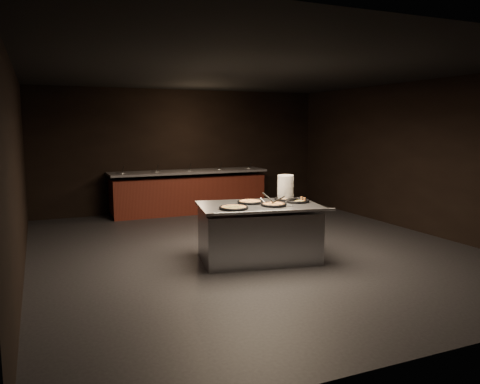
{
  "coord_description": "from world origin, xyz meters",
  "views": [
    {
      "loc": [
        -3.23,
        -6.94,
        2.04
      ],
      "look_at": [
        -0.1,
        0.3,
        0.92
      ],
      "focal_mm": 35.0,
      "sensor_mm": 36.0,
      "label": 1
    }
  ],
  "objects_px": {
    "serving_counter": "(258,233)",
    "pan_cheese_whole": "(250,202)",
    "pan_veggie_whole": "(234,208)",
    "plate_stack": "(286,187)"
  },
  "relations": [
    {
      "from": "pan_veggie_whole",
      "to": "pan_cheese_whole",
      "type": "distance_m",
      "value": 0.58
    },
    {
      "from": "serving_counter",
      "to": "plate_stack",
      "type": "height_order",
      "value": "plate_stack"
    },
    {
      "from": "plate_stack",
      "to": "pan_cheese_whole",
      "type": "height_order",
      "value": "plate_stack"
    },
    {
      "from": "serving_counter",
      "to": "pan_veggie_whole",
      "type": "xyz_separation_m",
      "value": [
        -0.5,
        -0.21,
        0.47
      ]
    },
    {
      "from": "pan_veggie_whole",
      "to": "serving_counter",
      "type": "bearing_deg",
      "value": 22.86
    },
    {
      "from": "pan_veggie_whole",
      "to": "pan_cheese_whole",
      "type": "height_order",
      "value": "same"
    },
    {
      "from": "serving_counter",
      "to": "pan_cheese_whole",
      "type": "relative_size",
      "value": 4.96
    },
    {
      "from": "plate_stack",
      "to": "pan_veggie_whole",
      "type": "relative_size",
      "value": 0.9
    },
    {
      "from": "serving_counter",
      "to": "pan_cheese_whole",
      "type": "distance_m",
      "value": 0.5
    },
    {
      "from": "serving_counter",
      "to": "pan_veggie_whole",
      "type": "height_order",
      "value": "pan_veggie_whole"
    }
  ]
}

